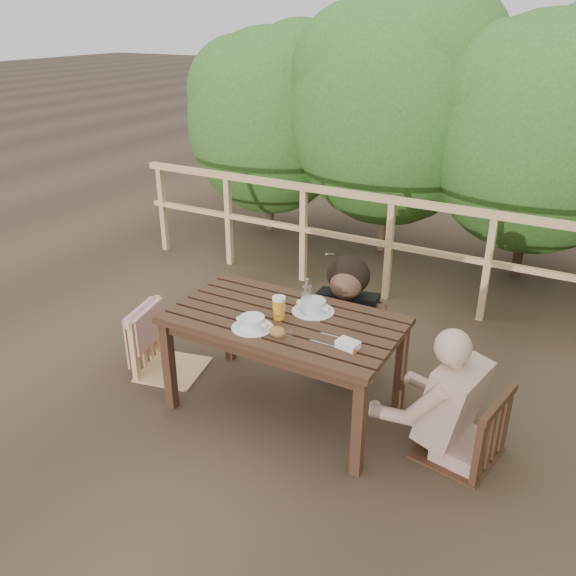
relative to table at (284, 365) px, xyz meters
The scene contains 16 objects.
ground 0.35m from the table, ahead, with size 60.00×60.00×0.00m, color #503C2B.
table is the anchor object (origin of this frame).
chair_left 0.99m from the table, behind, with size 0.48×0.48×0.96m, color #E1AE73.
chair_far 0.82m from the table, 80.80° to the left, with size 0.43×0.43×0.86m, color #3A2215.
chair_right 1.19m from the table, ahead, with size 0.47×0.47×0.94m, color #3A2215.
woman 0.91m from the table, 81.02° to the left, with size 0.58×0.71×1.43m, color black, non-canonical shape.
diner_right 1.26m from the table, ahead, with size 0.55×0.68×1.37m, color tan, non-canonical shape.
railing 2.01m from the table, 90.00° to the left, with size 5.60×0.10×1.01m, color #E1AE73.
hedge_row 3.58m from the table, 82.87° to the left, with size 6.60×1.60×3.80m, color #325D21, non-canonical shape.
soup_near 0.46m from the table, 116.89° to the right, with size 0.27×0.27×0.09m, color white.
soup_far 0.45m from the table, 53.91° to the left, with size 0.28×0.28×0.09m, color silver.
bread_roll 0.45m from the table, 71.12° to the right, with size 0.11×0.09×0.07m, color #A3732A.
beer_glass 0.43m from the table, 139.64° to the right, with size 0.09×0.09×0.16m, color orange.
bottle 0.51m from the table, 47.36° to the left, with size 0.06×0.06×0.27m, color silver.
tumbler 0.49m from the table, 55.85° to the right, with size 0.07×0.07×0.08m, color white.
butter_tub 0.66m from the table, 16.85° to the right, with size 0.14×0.10×0.06m, color silver.
Camera 1 is at (1.67, -2.98, 2.51)m, focal length 37.02 mm.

